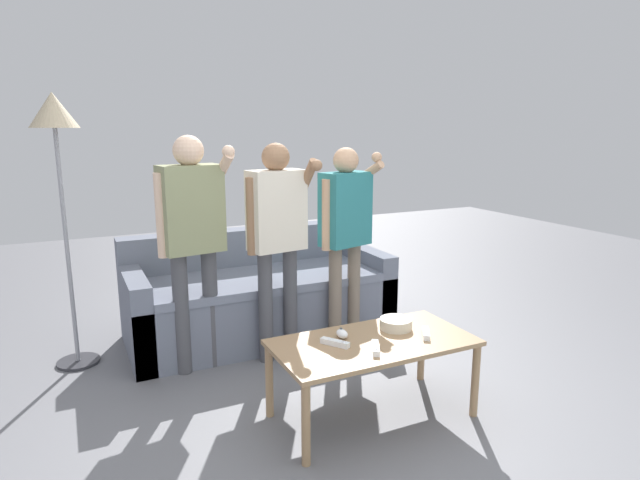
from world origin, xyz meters
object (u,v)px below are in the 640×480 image
at_px(couch, 258,297).
at_px(game_remote_wand_far, 426,333).
at_px(player_center, 277,227).
at_px(player_right, 345,224).
at_px(snack_bowl, 396,324).
at_px(game_remote_wand_spare, 335,343).
at_px(game_remote_wand_near, 376,348).
at_px(game_remote_nunchuk, 342,334).
at_px(coffee_table, 373,349).
at_px(player_left, 192,227).
at_px(floor_lamp, 56,137).

distance_m(couch, game_remote_wand_far, 1.60).
xyz_separation_m(player_center, player_right, (0.53, 0.01, -0.02)).
bearing_deg(snack_bowl, game_remote_wand_spare, -171.71).
xyz_separation_m(player_center, game_remote_wand_near, (0.12, -1.07, -0.47)).
xyz_separation_m(couch, game_remote_nunchuk, (0.02, -1.34, 0.18)).
bearing_deg(snack_bowl, coffee_table, -155.77).
bearing_deg(couch, player_center, -93.07).
distance_m(player_left, game_remote_wand_spare, 1.22).
height_order(coffee_table, player_center, player_center).
relative_size(couch, player_center, 1.32).
bearing_deg(game_remote_wand_spare, couch, 87.48).
relative_size(couch, snack_bowl, 10.60).
height_order(coffee_table, player_left, player_left).
height_order(coffee_table, game_remote_wand_far, game_remote_wand_far).
bearing_deg(game_remote_nunchuk, player_right, 60.67).
relative_size(game_remote_nunchuk, player_center, 0.06).
height_order(coffee_table, floor_lamp, floor_lamp).
bearing_deg(snack_bowl, game_remote_wand_near, -141.26).
bearing_deg(floor_lamp, coffee_table, -45.01).
relative_size(snack_bowl, game_remote_wand_far, 1.28).
xyz_separation_m(coffee_table, game_remote_wand_near, (-0.06, -0.12, 0.07)).
relative_size(couch, game_remote_wand_near, 12.29).
distance_m(coffee_table, snack_bowl, 0.24).
xyz_separation_m(snack_bowl, game_remote_wand_far, (0.09, -0.17, -0.01)).
distance_m(snack_bowl, game_remote_nunchuk, 0.35).
bearing_deg(player_center, player_right, 0.82).
bearing_deg(game_remote_wand_spare, player_left, 117.49).
height_order(player_right, game_remote_wand_far, player_right).
bearing_deg(coffee_table, game_remote_wand_spare, 171.76).
relative_size(snack_bowl, game_remote_nunchuk, 2.12).
relative_size(player_right, game_remote_wand_near, 9.06).
relative_size(floor_lamp, game_remote_wand_near, 11.25).
distance_m(snack_bowl, game_remote_wand_spare, 0.43).
height_order(player_left, player_right, player_left).
xyz_separation_m(couch, game_remote_wand_far, (0.46, -1.52, 0.17)).
bearing_deg(couch, game_remote_wand_spare, -92.52).
xyz_separation_m(game_remote_wand_far, game_remote_wand_spare, (-0.52, 0.10, -0.00)).
bearing_deg(couch, player_right, -44.57).
bearing_deg(game_remote_wand_near, player_left, 120.57).
bearing_deg(floor_lamp, snack_bowl, -39.32).
distance_m(coffee_table, game_remote_wand_far, 0.32).
bearing_deg(couch, coffee_table, -83.83).
distance_m(couch, player_center, 0.82).
height_order(floor_lamp, player_center, floor_lamp).
distance_m(game_remote_nunchuk, game_remote_wand_spare, 0.11).
xyz_separation_m(coffee_table, game_remote_nunchuk, (-0.14, 0.11, 0.08)).
height_order(player_center, player_right, player_center).
distance_m(floor_lamp, player_center, 1.50).
xyz_separation_m(coffee_table, player_center, (-0.18, 0.95, 0.54)).
height_order(couch, player_left, player_left).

